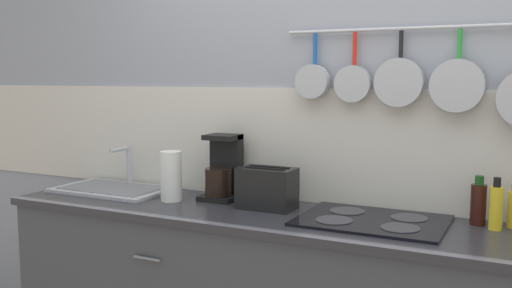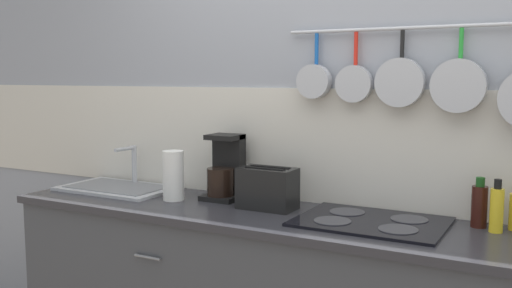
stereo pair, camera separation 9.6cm
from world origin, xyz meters
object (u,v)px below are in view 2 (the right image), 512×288
(paper_towel_roll, at_px, (173,176))
(coffee_maker, at_px, (225,172))
(toaster, at_px, (267,188))
(bottle_vinegar, at_px, (479,205))
(bottle_olive_oil, at_px, (497,209))

(paper_towel_roll, xyz_separation_m, coffee_maker, (0.20, 0.15, 0.01))
(toaster, height_order, bottle_vinegar, bottle_vinegar)
(paper_towel_roll, bearing_deg, bottle_olive_oil, 5.09)
(paper_towel_roll, distance_m, coffee_maker, 0.25)
(bottle_olive_oil, bearing_deg, paper_towel_roll, -174.91)
(paper_towel_roll, height_order, bottle_olive_oil, paper_towel_roll)
(toaster, relative_size, bottle_olive_oil, 1.32)
(bottle_vinegar, relative_size, bottle_olive_oil, 0.97)
(coffee_maker, height_order, bottle_vinegar, coffee_maker)
(coffee_maker, distance_m, bottle_vinegar, 1.17)
(paper_towel_roll, relative_size, bottle_olive_oil, 1.16)
(paper_towel_roll, distance_m, toaster, 0.49)
(toaster, bearing_deg, bottle_vinegar, 7.75)
(bottle_vinegar, bearing_deg, bottle_olive_oil, -34.88)
(coffee_maker, height_order, bottle_olive_oil, coffee_maker)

